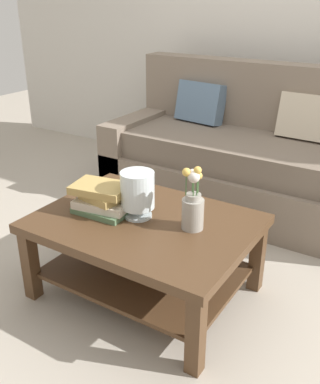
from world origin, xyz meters
TOP-DOWN VIEW (x-y plane):
  - ground_plane at (0.00, 0.00)m, footprint 10.00×10.00m
  - back_wall at (0.00, 1.65)m, footprint 6.40×0.12m
  - couch at (-0.12, 0.93)m, footprint 2.04×0.90m
  - coffee_table at (-0.10, -0.45)m, footprint 1.12×0.83m
  - book_stack_main at (-0.34, -0.50)m, footprint 0.34×0.25m
  - glass_hurricane_vase at (-0.15, -0.44)m, footprint 0.18×0.18m
  - flower_pitcher at (0.15, -0.40)m, footprint 0.11×0.11m

SIDE VIEW (x-z plane):
  - ground_plane at x=0.00m, z-range 0.00..0.00m
  - coffee_table at x=-0.10m, z-range 0.10..0.56m
  - couch at x=-0.12m, z-range -0.17..0.89m
  - book_stack_main at x=-0.34m, z-range 0.46..0.61m
  - flower_pitcher at x=0.15m, z-range 0.42..0.75m
  - glass_hurricane_vase at x=-0.15m, z-range 0.48..0.73m
  - back_wall at x=0.00m, z-range 0.00..2.70m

